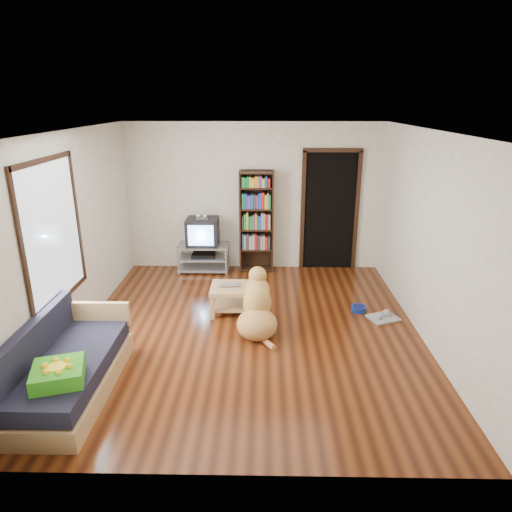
{
  "coord_description": "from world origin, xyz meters",
  "views": [
    {
      "loc": [
        0.19,
        -5.47,
        2.94
      ],
      "look_at": [
        0.08,
        0.47,
        0.9
      ],
      "focal_mm": 32.0,
      "sensor_mm": 36.0,
      "label": 1
    }
  ],
  "objects_px": {
    "green_cushion": "(58,374)",
    "bookshelf": "(256,216)",
    "sofa": "(67,370)",
    "grey_rag": "(383,318)",
    "dog": "(257,309)",
    "coffee_table": "(230,294)",
    "tv_stand": "(204,257)",
    "crt_tv": "(203,231)",
    "laptop": "(230,286)",
    "dog_bowl": "(359,309)"
  },
  "relations": [
    {
      "from": "coffee_table",
      "to": "dog",
      "type": "xyz_separation_m",
      "value": [
        0.4,
        -0.56,
        0.03
      ]
    },
    {
      "from": "coffee_table",
      "to": "crt_tv",
      "type": "bearing_deg",
      "value": 109.46
    },
    {
      "from": "grey_rag",
      "to": "crt_tv",
      "type": "relative_size",
      "value": 0.69
    },
    {
      "from": "laptop",
      "to": "grey_rag",
      "type": "xyz_separation_m",
      "value": [
        2.18,
        -0.17,
        -0.4
      ]
    },
    {
      "from": "dog",
      "to": "crt_tv",
      "type": "bearing_deg",
      "value": 113.96
    },
    {
      "from": "bookshelf",
      "to": "grey_rag",
      "type": "bearing_deg",
      "value": -47.03
    },
    {
      "from": "sofa",
      "to": "coffee_table",
      "type": "height_order",
      "value": "sofa"
    },
    {
      "from": "laptop",
      "to": "bookshelf",
      "type": "distance_m",
      "value": 1.92
    },
    {
      "from": "crt_tv",
      "to": "dog",
      "type": "distance_m",
      "value": 2.51
    },
    {
      "from": "laptop",
      "to": "sofa",
      "type": "distance_m",
      "value": 2.49
    },
    {
      "from": "sofa",
      "to": "coffee_table",
      "type": "bearing_deg",
      "value": 51.27
    },
    {
      "from": "laptop",
      "to": "dog_bowl",
      "type": "distance_m",
      "value": 1.92
    },
    {
      "from": "grey_rag",
      "to": "tv_stand",
      "type": "height_order",
      "value": "tv_stand"
    },
    {
      "from": "sofa",
      "to": "dog_bowl",
      "type": "bearing_deg",
      "value": 30.17
    },
    {
      "from": "tv_stand",
      "to": "grey_rag",
      "type": "bearing_deg",
      "value": -33.95
    },
    {
      "from": "dog_bowl",
      "to": "grey_rag",
      "type": "relative_size",
      "value": 0.55
    },
    {
      "from": "green_cushion",
      "to": "bookshelf",
      "type": "distance_m",
      "value": 4.55
    },
    {
      "from": "green_cushion",
      "to": "bookshelf",
      "type": "xyz_separation_m",
      "value": [
        1.8,
        4.15,
        0.5
      ]
    },
    {
      "from": "green_cushion",
      "to": "laptop",
      "type": "height_order",
      "value": "green_cushion"
    },
    {
      "from": "crt_tv",
      "to": "coffee_table",
      "type": "distance_m",
      "value": 1.85
    },
    {
      "from": "dog",
      "to": "tv_stand",
      "type": "bearing_deg",
      "value": 114.17
    },
    {
      "from": "crt_tv",
      "to": "dog",
      "type": "relative_size",
      "value": 0.56
    },
    {
      "from": "bookshelf",
      "to": "dog",
      "type": "relative_size",
      "value": 1.74
    },
    {
      "from": "laptop",
      "to": "dog",
      "type": "height_order",
      "value": "dog"
    },
    {
      "from": "bookshelf",
      "to": "sofa",
      "type": "xyz_separation_m",
      "value": [
        -1.92,
        -3.72,
        -0.74
      ]
    },
    {
      "from": "crt_tv",
      "to": "sofa",
      "type": "bearing_deg",
      "value": -104.93
    },
    {
      "from": "grey_rag",
      "to": "bookshelf",
      "type": "distance_m",
      "value": 2.86
    },
    {
      "from": "dog",
      "to": "coffee_table",
      "type": "bearing_deg",
      "value": 125.72
    },
    {
      "from": "crt_tv",
      "to": "coffee_table",
      "type": "relative_size",
      "value": 1.05
    },
    {
      "from": "laptop",
      "to": "crt_tv",
      "type": "bearing_deg",
      "value": 101.85
    },
    {
      "from": "dog_bowl",
      "to": "crt_tv",
      "type": "height_order",
      "value": "crt_tv"
    },
    {
      "from": "dog_bowl",
      "to": "tv_stand",
      "type": "relative_size",
      "value": 0.24
    },
    {
      "from": "crt_tv",
      "to": "sofa",
      "type": "relative_size",
      "value": 0.32
    },
    {
      "from": "tv_stand",
      "to": "bookshelf",
      "type": "bearing_deg",
      "value": 5.63
    },
    {
      "from": "coffee_table",
      "to": "green_cushion",
      "type": "bearing_deg",
      "value": -121.27
    },
    {
      "from": "dog_bowl",
      "to": "coffee_table",
      "type": "bearing_deg",
      "value": -178.51
    },
    {
      "from": "coffee_table",
      "to": "laptop",
      "type": "bearing_deg",
      "value": -90.0
    },
    {
      "from": "green_cushion",
      "to": "dog",
      "type": "distance_m",
      "value": 2.61
    },
    {
      "from": "grey_rag",
      "to": "coffee_table",
      "type": "relative_size",
      "value": 0.73
    },
    {
      "from": "laptop",
      "to": "dog",
      "type": "bearing_deg",
      "value": -60.07
    },
    {
      "from": "crt_tv",
      "to": "grey_rag",
      "type": "bearing_deg",
      "value": -34.26
    },
    {
      "from": "sofa",
      "to": "grey_rag",
      "type": "bearing_deg",
      "value": 25.1
    },
    {
      "from": "coffee_table",
      "to": "dog",
      "type": "distance_m",
      "value": 0.69
    },
    {
      "from": "dog_bowl",
      "to": "tv_stand",
      "type": "distance_m",
      "value": 2.97
    },
    {
      "from": "dog_bowl",
      "to": "bookshelf",
      "type": "distance_m",
      "value": 2.49
    },
    {
      "from": "bookshelf",
      "to": "dog",
      "type": "bearing_deg",
      "value": -88.71
    },
    {
      "from": "green_cushion",
      "to": "crt_tv",
      "type": "xyz_separation_m",
      "value": [
        0.85,
        4.08,
        0.25
      ]
    },
    {
      "from": "laptop",
      "to": "sofa",
      "type": "xyz_separation_m",
      "value": [
        -1.57,
        -1.93,
        -0.15
      ]
    },
    {
      "from": "green_cushion",
      "to": "coffee_table",
      "type": "relative_size",
      "value": 0.83
    },
    {
      "from": "green_cushion",
      "to": "coffee_table",
      "type": "distance_m",
      "value": 2.8
    }
  ]
}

